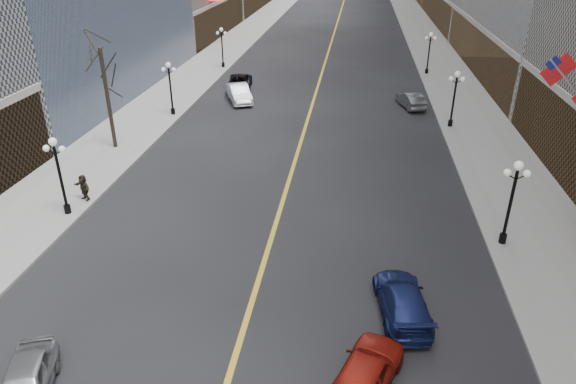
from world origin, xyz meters
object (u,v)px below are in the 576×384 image
(streetlamp_west_3, at_px, (222,43))
(car_nb_mid, at_px, (239,93))
(car_sb_mid, at_px, (365,375))
(car_sb_near, at_px, (402,300))
(car_nb_far, at_px, (240,82))
(streetlamp_east_1, at_px, (512,194))
(streetlamp_east_3, at_px, (429,49))
(streetlamp_west_1, at_px, (58,168))
(streetlamp_east_2, at_px, (455,93))
(car_nb_near, at_px, (25,384))
(car_sb_far, at_px, (411,100))
(streetlamp_west_2, at_px, (170,83))

(streetlamp_west_3, xyz_separation_m, car_nb_mid, (4.86, -13.10, -2.09))
(streetlamp_west_3, bearing_deg, car_sb_mid, -70.32)
(streetlamp_west_3, xyz_separation_m, car_sb_near, (18.15, -42.08, -2.22))
(car_nb_far, bearing_deg, streetlamp_west_3, 106.48)
(streetlamp_east_1, distance_m, car_nb_mid, 29.67)
(streetlamp_east_3, xyz_separation_m, car_nb_far, (-19.68, -8.77, -2.20))
(streetlamp_west_1, height_order, car_sb_near, streetlamp_west_1)
(streetlamp_east_1, relative_size, streetlamp_east_2, 1.00)
(car_sb_mid, bearing_deg, streetlamp_east_2, -83.54)
(car_nb_near, distance_m, car_sb_far, 38.73)
(streetlamp_east_2, relative_size, streetlamp_west_1, 1.00)
(streetlamp_east_1, height_order, car_nb_far, streetlamp_east_1)
(streetlamp_east_2, distance_m, car_nb_mid, 19.49)
(streetlamp_east_2, height_order, streetlamp_east_3, same)
(streetlamp_east_2, xyz_separation_m, streetlamp_west_2, (-23.60, 0.00, 0.00))
(streetlamp_west_1, xyz_separation_m, car_nb_near, (5.26, -12.29, -2.20))
(car_nb_near, relative_size, car_sb_far, 0.97)
(streetlamp_east_1, bearing_deg, streetlamp_east_2, 90.00)
(car_nb_near, relative_size, car_nb_mid, 0.83)
(streetlamp_east_3, relative_size, streetlamp_west_3, 1.00)
(streetlamp_east_1, height_order, streetlamp_west_3, same)
(streetlamp_east_1, bearing_deg, streetlamp_west_3, 123.25)
(streetlamp_west_1, bearing_deg, car_sb_near, -18.54)
(streetlamp_east_3, height_order, car_nb_near, streetlamp_east_3)
(streetlamp_east_3, xyz_separation_m, car_sb_mid, (-7.00, -46.42, -2.14))
(car_nb_mid, bearing_deg, streetlamp_west_2, -157.41)
(streetlamp_east_1, height_order, streetlamp_west_2, same)
(streetlamp_east_1, xyz_separation_m, car_nb_far, (-19.68, 27.23, -2.20))
(streetlamp_east_2, xyz_separation_m, streetlamp_west_3, (-23.60, 18.00, 0.00))
(streetlamp_east_1, distance_m, car_nb_far, 33.67)
(streetlamp_east_1, xyz_separation_m, streetlamp_east_2, (0.00, 18.00, 0.00))
(streetlamp_west_2, xyz_separation_m, car_sb_near, (18.15, -24.08, -2.22))
(streetlamp_west_3, bearing_deg, car_nb_near, -83.79)
(streetlamp_east_2, relative_size, car_sb_far, 1.07)
(streetlamp_east_3, distance_m, car_sb_near, 42.49)
(streetlamp_east_2, distance_m, streetlamp_west_3, 29.68)
(streetlamp_west_1, relative_size, car_sb_mid, 1.01)
(streetlamp_west_2, bearing_deg, car_nb_far, 66.97)
(streetlamp_west_3, height_order, car_sb_far, streetlamp_west_3)
(streetlamp_east_3, bearing_deg, car_nb_far, -155.98)
(streetlamp_east_2, xyz_separation_m, car_sb_far, (-2.80, 5.19, -2.20))
(streetlamp_east_2, bearing_deg, car_sb_far, 118.35)
(streetlamp_east_2, bearing_deg, streetlamp_west_3, 142.67)
(streetlamp_west_2, relative_size, car_sb_near, 0.96)
(car_nb_far, bearing_deg, car_sb_far, -21.10)
(streetlamp_west_2, distance_m, car_nb_near, 30.82)
(streetlamp_east_1, relative_size, streetlamp_west_2, 1.00)
(streetlamp_east_1, bearing_deg, car_sb_far, 96.89)
(streetlamp_east_1, height_order, car_sb_near, streetlamp_east_1)
(car_sb_mid, bearing_deg, car_sb_far, -76.83)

